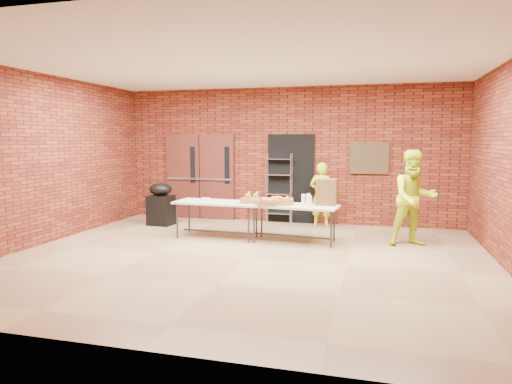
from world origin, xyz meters
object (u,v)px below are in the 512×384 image
table_right (292,208)px  coffee_dispenser (327,192)px  wire_rack (279,188)px  volunteer_man (414,198)px  covered_grill (161,204)px  volunteer_woman (321,195)px  table_left (220,205)px

table_right → coffee_dispenser: bearing=20.8°
wire_rack → volunteer_man: bearing=-28.2°
covered_grill → volunteer_woman: volunteer_woman is taller
wire_rack → volunteer_woman: wire_rack is taller
volunteer_woman → table_right: bearing=85.3°
table_right → volunteer_woman: volunteer_woman is taller
table_right → volunteer_man: bearing=13.7°
wire_rack → covered_grill: bearing=-158.6°
coffee_dispenser → volunteer_man: volunteer_man is taller
volunteer_woman → table_left: bearing=49.9°
wire_rack → volunteer_man: size_ratio=0.93×
table_left → covered_grill: 2.03m
covered_grill → table_left: bearing=-24.2°
volunteer_woman → coffee_dispenser: bearing=107.4°
table_left → covered_grill: size_ratio=1.86×
coffee_dispenser → volunteer_woman: size_ratio=0.34×
covered_grill → wire_rack: bearing=24.5°
table_right → volunteer_woman: (0.36, 1.71, 0.07)m
table_right → wire_rack: bearing=115.0°
table_right → volunteer_woman: 1.75m
wire_rack → covered_grill: 2.78m
table_left → volunteer_woman: 2.50m
wire_rack → covered_grill: wire_rack is taller
wire_rack → table_right: wire_rack is taller
table_left → volunteer_woman: (1.83, 1.70, 0.06)m
coffee_dispenser → wire_rack: bearing=126.6°
coffee_dispenser → volunteer_man: bearing=4.9°
wire_rack → coffee_dispenser: 2.20m
wire_rack → volunteer_woman: size_ratio=1.13×
wire_rack → coffee_dispenser: wire_rack is taller
table_right → volunteer_man: 2.27m
table_right → covered_grill: size_ratio=1.86×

